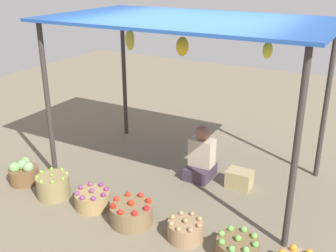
{
  "coord_description": "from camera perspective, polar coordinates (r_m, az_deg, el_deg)",
  "views": [
    {
      "loc": [
        2.32,
        -4.72,
        2.84
      ],
      "look_at": [
        0.0,
        -0.53,
        0.95
      ],
      "focal_mm": 43.46,
      "sensor_mm": 36.0,
      "label": 1
    }
  ],
  "objects": [
    {
      "name": "ground_plane",
      "position": [
        5.97,
        2.46,
        -6.88
      ],
      "size": [
        14.0,
        14.0,
        0.0
      ],
      "primitive_type": "plane",
      "color": "#756A54"
    },
    {
      "name": "market_stall_structure",
      "position": [
        5.31,
        2.78,
        13.15
      ],
      "size": [
        3.62,
        2.12,
        2.23
      ],
      "color": "#38332D",
      "rests_on": "ground"
    },
    {
      "name": "vendor_person",
      "position": [
        5.81,
        4.67,
        -4.46
      ],
      "size": [
        0.36,
        0.44,
        0.78
      ],
      "color": "#3E303D",
      "rests_on": "ground"
    },
    {
      "name": "basket_cabbages",
      "position": [
        6.06,
        -19.59,
        -6.16
      ],
      "size": [
        0.4,
        0.4,
        0.35
      ],
      "color": "brown",
      "rests_on": "ground"
    },
    {
      "name": "basket_limes",
      "position": [
        5.6,
        -15.81,
        -8.09
      ],
      "size": [
        0.43,
        0.43,
        0.33
      ],
      "color": "olive",
      "rests_on": "ground"
    },
    {
      "name": "basket_purple_onions",
      "position": [
        5.28,
        -10.56,
        -10.04
      ],
      "size": [
        0.44,
        0.44,
        0.26
      ],
      "color": "#A38552",
      "rests_on": "ground"
    },
    {
      "name": "basket_red_tomatoes",
      "position": [
        4.91,
        -5.15,
        -12.07
      ],
      "size": [
        0.51,
        0.51,
        0.3
      ],
      "color": "olive",
      "rests_on": "ground"
    },
    {
      "name": "basket_potatoes",
      "position": [
        4.66,
        2.46,
        -14.36
      ],
      "size": [
        0.4,
        0.4,
        0.26
      ],
      "color": "#997854",
      "rests_on": "ground"
    },
    {
      "name": "basket_green_apples",
      "position": [
        4.46,
        9.71,
        -16.52
      ],
      "size": [
        0.45,
        0.45,
        0.27
      ],
      "color": "brown",
      "rests_on": "ground"
    },
    {
      "name": "wooden_crate_near_vendor",
      "position": [
        5.71,
        9.98,
        -7.29
      ],
      "size": [
        0.34,
        0.25,
        0.24
      ],
      "primitive_type": "cube",
      "color": "tan",
      "rests_on": "ground"
    }
  ]
}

